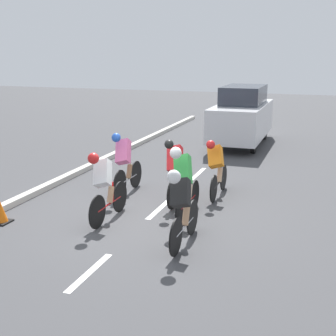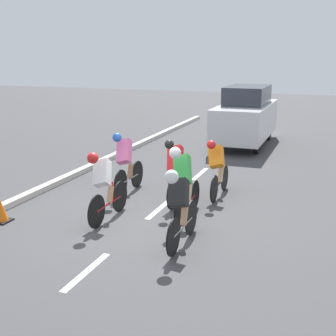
% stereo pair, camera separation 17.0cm
% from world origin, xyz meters
% --- Properties ---
extents(ground_plane, '(60.00, 60.00, 0.00)m').
position_xyz_m(ground_plane, '(0.00, 0.00, 0.00)').
color(ground_plane, '#424244').
extents(lane_stripe_near, '(0.12, 1.40, 0.01)m').
position_xyz_m(lane_stripe_near, '(0.00, 2.70, 0.00)').
color(lane_stripe_near, white).
rests_on(lane_stripe_near, ground).
extents(lane_stripe_mid, '(0.12, 1.40, 0.01)m').
position_xyz_m(lane_stripe_mid, '(0.00, -0.50, 0.00)').
color(lane_stripe_mid, white).
rests_on(lane_stripe_mid, ground).
extents(lane_stripe_far, '(0.12, 1.40, 0.01)m').
position_xyz_m(lane_stripe_far, '(0.00, -3.70, 0.00)').
color(lane_stripe_far, white).
rests_on(lane_stripe_far, ground).
extents(curb, '(0.20, 27.66, 0.14)m').
position_xyz_m(curb, '(3.20, -0.50, 0.07)').
color(curb, beige).
rests_on(curb, ground).
extents(cyclist_white, '(0.46, 1.72, 1.47)m').
position_xyz_m(cyclist_white, '(0.80, 0.53, 0.77)').
color(cyclist_white, black).
rests_on(cyclist_white, ground).
extents(cyclist_green, '(0.48, 1.67, 1.55)m').
position_xyz_m(cyclist_green, '(-0.67, -0.14, 0.83)').
color(cyclist_green, black).
rests_on(cyclist_green, ground).
extents(cyclist_black, '(0.42, 1.68, 1.45)m').
position_xyz_m(cyclist_black, '(-1.05, 1.25, 0.78)').
color(cyclist_black, black).
rests_on(cyclist_black, ground).
extents(cyclist_pink, '(0.45, 1.65, 1.53)m').
position_xyz_m(cyclist_pink, '(1.18, -1.32, 0.80)').
color(cyclist_pink, black).
rests_on(cyclist_pink, ground).
extents(cyclist_red, '(0.45, 1.66, 1.52)m').
position_xyz_m(cyclist_red, '(-0.22, -1.02, 0.79)').
color(cyclist_red, black).
rests_on(cyclist_red, ground).
extents(cyclist_orange, '(0.46, 1.68, 1.41)m').
position_xyz_m(cyclist_orange, '(-0.96, -1.81, 0.74)').
color(cyclist_orange, black).
rests_on(cyclist_orange, ground).
extents(support_car, '(1.70, 4.41, 2.14)m').
position_xyz_m(support_car, '(-0.36, -8.37, 1.07)').
color(support_car, black).
rests_on(support_car, ground).
extents(traffic_cone, '(0.36, 0.36, 0.49)m').
position_xyz_m(traffic_cone, '(2.75, 1.33, 0.24)').
color(traffic_cone, black).
rests_on(traffic_cone, ground).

